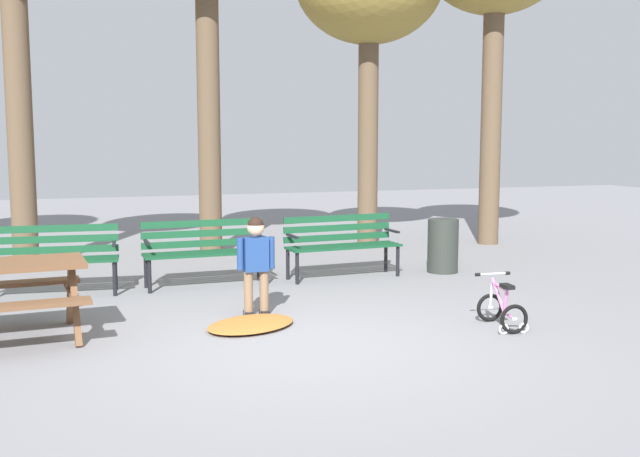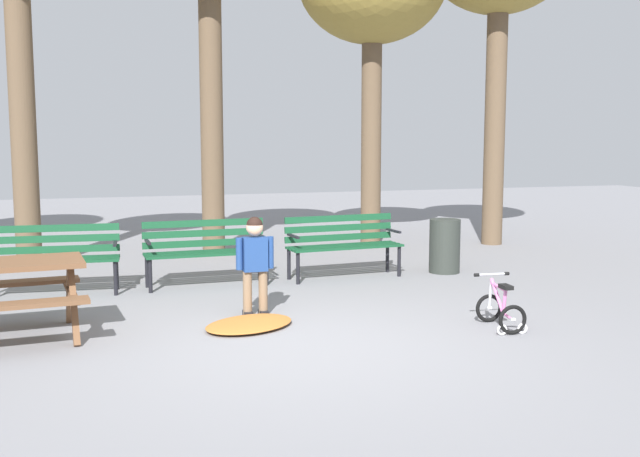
# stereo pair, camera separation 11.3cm
# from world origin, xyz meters

# --- Properties ---
(ground) EXTENTS (36.00, 36.00, 0.00)m
(ground) POSITION_xyz_m (0.00, 0.00, 0.00)
(ground) COLOR gray
(park_bench_far_left) EXTENTS (1.63, 0.58, 0.85)m
(park_bench_far_left) POSITION_xyz_m (-2.30, 3.15, 0.51)
(park_bench_far_left) COLOR #144728
(park_bench_far_left) RESTS_ON ground
(park_bench_left) EXTENTS (1.61, 0.50, 0.85)m
(park_bench_left) POSITION_xyz_m (-0.41, 3.14, 0.51)
(park_bench_left) COLOR #144728
(park_bench_left) RESTS_ON ground
(park_bench_right) EXTENTS (1.63, 0.58, 0.85)m
(park_bench_right) POSITION_xyz_m (1.49, 3.15, 0.51)
(park_bench_right) COLOR #144728
(park_bench_right) RESTS_ON ground
(child_standing) EXTENTS (0.42, 0.18, 1.09)m
(child_standing) POSITION_xyz_m (-0.16, 1.28, 0.64)
(child_standing) COLOR #7F664C
(child_standing) RESTS_ON ground
(kids_bicycle) EXTENTS (0.39, 0.58, 0.54)m
(kids_bicycle) POSITION_xyz_m (2.11, 0.01, 0.20)
(kids_bicycle) COLOR black
(kids_bicycle) RESTS_ON ground
(leaf_pile) EXTENTS (1.21, 1.09, 0.07)m
(leaf_pile) POSITION_xyz_m (-0.33, 0.82, 0.04)
(leaf_pile) COLOR #B26B2D
(leaf_pile) RESTS_ON ground
(trash_bin) EXTENTS (0.44, 0.44, 0.77)m
(trash_bin) POSITION_xyz_m (3.00, 3.05, 0.38)
(trash_bin) COLOR #2D332D
(trash_bin) RESTS_ON ground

